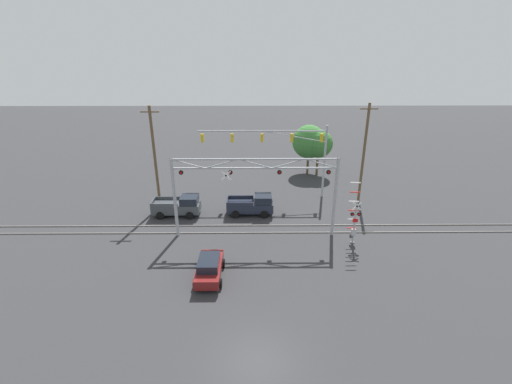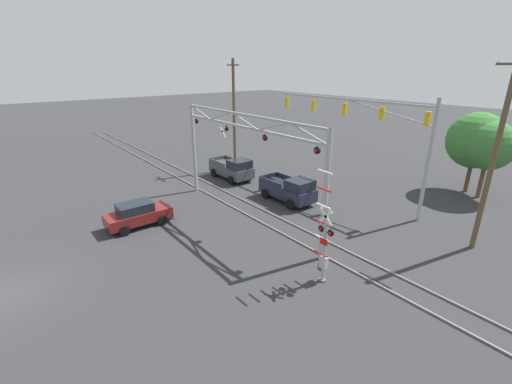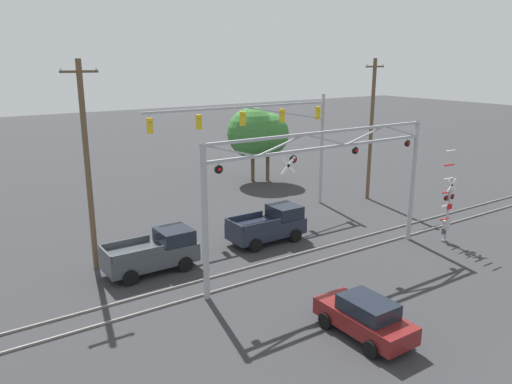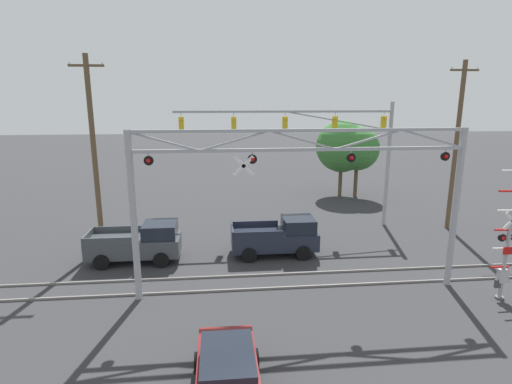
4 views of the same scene
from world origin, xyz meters
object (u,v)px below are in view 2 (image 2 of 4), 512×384
at_px(traffic_signal_span, 377,126).
at_px(utility_pole_right, 494,156).
at_px(crossing_signal_mast, 324,245).
at_px(utility_pole_left, 234,115).
at_px(crossing_gantry, 244,151).
at_px(background_tree_beyond_span, 476,141).
at_px(sedan_waiting, 138,214).
at_px(background_tree_far_left_verge, 490,146).
at_px(pickup_truck_following, 232,169).
at_px(pickup_truck_lead, 289,189).

xyz_separation_m(traffic_signal_span, utility_pole_right, (7.86, -1.16, -0.43)).
bearing_deg(crossing_signal_mast, utility_pole_left, 157.08).
height_order(crossing_gantry, crossing_signal_mast, crossing_gantry).
height_order(crossing_signal_mast, traffic_signal_span, traffic_signal_span).
bearing_deg(traffic_signal_span, background_tree_beyond_span, 67.36).
distance_m(traffic_signal_span, background_tree_beyond_span, 9.48).
distance_m(traffic_signal_span, sedan_waiting, 17.60).
height_order(traffic_signal_span, utility_pole_left, utility_pole_left).
xyz_separation_m(traffic_signal_span, utility_pole_left, (-13.81, -2.75, -0.45)).
distance_m(sedan_waiting, utility_pole_left, 14.98).
distance_m(sedan_waiting, utility_pole_right, 21.07).
bearing_deg(background_tree_far_left_verge, utility_pole_right, -71.43).
height_order(sedan_waiting, utility_pole_right, utility_pole_right).
bearing_deg(crossing_gantry, sedan_waiting, -117.76).
xyz_separation_m(pickup_truck_following, sedan_waiting, (4.30, -10.53, -0.17)).
distance_m(pickup_truck_following, background_tree_beyond_span, 20.35).
height_order(pickup_truck_following, background_tree_beyond_span, background_tree_beyond_span).
xyz_separation_m(pickup_truck_lead, utility_pole_right, (11.83, 3.41, 4.47)).
height_order(utility_pole_left, background_tree_far_left_verge, utility_pole_left).
bearing_deg(utility_pole_right, crossing_gantry, -145.95).
distance_m(utility_pole_left, utility_pole_right, 21.72).
xyz_separation_m(sedan_waiting, utility_pole_right, (14.91, 14.14, 4.64)).
relative_size(utility_pole_left, background_tree_beyond_span, 1.61).
relative_size(traffic_signal_span, utility_pole_right, 1.31).
height_order(sedan_waiting, background_tree_far_left_verge, background_tree_far_left_verge).
height_order(pickup_truck_lead, background_tree_far_left_verge, background_tree_far_left_verge).
bearing_deg(traffic_signal_span, pickup_truck_following, -157.19).
relative_size(crossing_gantry, utility_pole_right, 1.33).
bearing_deg(utility_pole_right, crossing_signal_mast, -109.14).
height_order(crossing_signal_mast, pickup_truck_following, crossing_signal_mast).
height_order(sedan_waiting, background_tree_beyond_span, background_tree_beyond_span).
bearing_deg(utility_pole_left, utility_pole_right, 4.20).
xyz_separation_m(pickup_truck_lead, background_tree_beyond_span, (7.57, 13.20, 3.33)).
height_order(traffic_signal_span, pickup_truck_following, traffic_signal_span).
distance_m(pickup_truck_lead, sedan_waiting, 11.16).
xyz_separation_m(pickup_truck_following, utility_pole_right, (19.21, 3.62, 4.47)).
height_order(background_tree_beyond_span, background_tree_far_left_verge, background_tree_beyond_span).
bearing_deg(sedan_waiting, background_tree_beyond_span, 66.00).
height_order(crossing_signal_mast, utility_pole_left, utility_pole_left).
height_order(crossing_gantry, utility_pole_left, utility_pole_left).
distance_m(pickup_truck_following, utility_pole_right, 20.05).
height_order(pickup_truck_following, background_tree_far_left_verge, background_tree_far_left_verge).
bearing_deg(sedan_waiting, background_tree_far_left_verge, 63.08).
height_order(traffic_signal_span, utility_pole_right, utility_pole_right).
bearing_deg(traffic_signal_span, utility_pole_left, -168.74).
relative_size(traffic_signal_span, background_tree_far_left_verge, 2.29).
distance_m(pickup_truck_lead, background_tree_far_left_verge, 15.65).
distance_m(crossing_gantry, crossing_signal_mast, 8.92).
bearing_deg(pickup_truck_following, sedan_waiting, -67.80).
xyz_separation_m(crossing_gantry, pickup_truck_following, (-7.62, 4.22, -3.77)).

